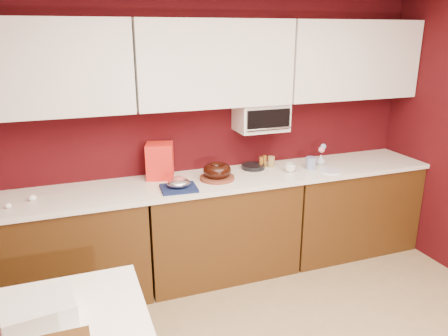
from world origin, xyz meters
TOP-DOWN VIEW (x-y plane):
  - wall_back at (0.00, 2.25)m, footprint 4.00×0.02m
  - base_cabinet_left at (-1.33, 1.94)m, footprint 1.31×0.58m
  - base_cabinet_center at (0.00, 1.94)m, footprint 1.31×0.58m
  - base_cabinet_right at (1.33, 1.94)m, footprint 1.31×0.58m
  - countertop at (0.00, 1.94)m, footprint 4.00×0.62m
  - upper_cabinet_left at (-1.33, 2.08)m, footprint 1.31×0.33m
  - upper_cabinet_center at (0.00, 2.08)m, footprint 1.31×0.33m
  - upper_cabinet_right at (1.33, 2.08)m, footprint 1.31×0.33m
  - toaster_oven at (0.45, 2.10)m, footprint 0.45×0.30m
  - toaster_oven_door at (0.45, 1.94)m, footprint 0.40×0.02m
  - toaster_oven_handle at (0.45, 1.93)m, footprint 0.42×0.02m
  - cake_base at (-0.03, 1.92)m, footprint 0.35×0.35m
  - bundt_cake at (-0.03, 1.92)m, footprint 0.29×0.29m
  - navy_towel at (-0.40, 1.79)m, footprint 0.30×0.26m
  - foil_ham_nest at (-0.40, 1.79)m, footprint 0.22×0.19m
  - roasted_ham at (-0.40, 1.79)m, footprint 0.12×0.11m
  - pandoro_box at (-0.47, 2.13)m, footprint 0.27×0.26m
  - dark_pan at (0.38, 2.09)m, footprint 0.27×0.27m
  - coffee_mug at (0.65, 1.88)m, footprint 0.11×0.11m
  - blue_jar at (0.87, 1.90)m, footprint 0.10×0.10m
  - flower_vase at (1.02, 1.98)m, footprint 0.09×0.09m
  - flower_pink at (1.02, 1.98)m, footprint 0.06×0.06m
  - flower_blue at (1.05, 2.00)m, footprint 0.05×0.05m
  - china_plate at (0.99, 1.77)m, footprint 0.22×0.22m
  - amber_bottle at (0.45, 2.08)m, footprint 0.05×0.05m
  - paper_cup at (0.56, 2.08)m, footprint 0.08×0.08m
  - egg_left at (-1.64, 1.83)m, footprint 0.05×0.04m
  - egg_right at (-1.48, 1.93)m, footprint 0.07×0.06m
  - newspaper_stack at (-1.41, 0.61)m, footprint 0.36×0.32m
  - amber_bottle_tall at (0.50, 2.10)m, footprint 0.04×0.04m

SIDE VIEW (x-z plane):
  - base_cabinet_left at x=-1.33m, z-range 0.00..0.86m
  - base_cabinet_center at x=0.00m, z-range 0.00..0.86m
  - base_cabinet_right at x=1.33m, z-range 0.00..0.86m
  - newspaper_stack at x=-1.41m, z-range 0.75..0.87m
  - countertop at x=0.00m, z-range 0.86..0.90m
  - china_plate at x=0.99m, z-range 0.90..0.91m
  - navy_towel at x=-0.40m, z-range 0.90..0.92m
  - cake_base at x=-0.03m, z-range 0.90..0.93m
  - dark_pan at x=0.38m, z-range 0.90..0.94m
  - egg_left at x=-1.64m, z-range 0.90..0.94m
  - egg_right at x=-1.48m, z-range 0.90..0.95m
  - coffee_mug at x=0.65m, z-range 0.90..0.99m
  - paper_cup at x=0.56m, z-range 0.90..1.00m
  - flower_vase at x=1.02m, z-range 0.90..1.01m
  - amber_bottle at x=0.45m, z-range 0.90..1.01m
  - foil_ham_nest at x=-0.40m, z-range 0.92..0.99m
  - amber_bottle_tall at x=0.50m, z-range 0.90..1.01m
  - blue_jar at x=0.87m, z-range 0.90..1.01m
  - roasted_ham at x=-0.40m, z-range 0.95..1.01m
  - bundt_cake at x=-0.03m, z-range 0.93..1.03m
  - flower_pink at x=1.02m, z-range 1.02..1.08m
  - pandoro_box at x=-0.47m, z-range 0.90..1.20m
  - flower_blue at x=1.05m, z-range 1.04..1.10m
  - wall_back at x=0.00m, z-range 0.00..2.50m
  - toaster_oven_handle at x=0.45m, z-range 1.29..1.31m
  - toaster_oven at x=0.45m, z-range 1.25..1.50m
  - toaster_oven_door at x=0.45m, z-range 1.28..1.47m
  - upper_cabinet_left at x=-1.33m, z-range 1.50..2.20m
  - upper_cabinet_center at x=0.00m, z-range 1.50..2.20m
  - upper_cabinet_right at x=1.33m, z-range 1.50..2.20m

